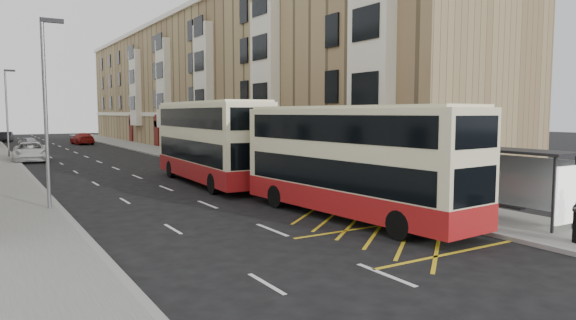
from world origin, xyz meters
TOP-DOWN VIEW (x-y plane):
  - ground at (0.00, 0.00)m, footprint 200.00×200.00m
  - pavement_right at (8.00, 30.00)m, footprint 4.00×120.00m
  - pavement_left at (-7.50, 30.00)m, footprint 3.00×120.00m
  - kerb_right at (6.00, 30.00)m, footprint 0.25×120.00m
  - kerb_left at (-6.00, 30.00)m, footprint 0.25×120.00m
  - road_markings at (0.00, 45.00)m, footprint 10.00×110.00m
  - terrace_right at (14.88, 45.38)m, footprint 10.75×79.00m
  - bus_shelter at (8.34, -0.39)m, footprint 1.65×4.25m
  - guard_railing at (6.25, 5.75)m, footprint 0.06×6.56m
  - street_lamp_near at (-6.35, 12.00)m, footprint 0.93×0.18m
  - street_lamp_far at (-6.35, 42.00)m, footprint 0.93×0.18m
  - double_decker_front at (3.75, 4.19)m, footprint 3.45×11.42m
  - double_decker_rear at (2.85, 16.47)m, footprint 3.35×12.29m
  - pedestrian_mid at (9.13, 1.80)m, footprint 0.85×0.72m
  - pedestrian_far at (7.26, 7.85)m, footprint 0.93×0.85m
  - white_van at (-4.97, 37.61)m, footprint 3.24×6.17m
  - car_silver at (-3.44, 56.87)m, footprint 2.51×4.04m
  - car_dark at (-5.20, 72.66)m, footprint 2.15×4.51m
  - car_red at (3.15, 60.64)m, footprint 2.59×5.46m

SIDE VIEW (x-z plane):
  - ground at x=0.00m, z-range 0.00..0.00m
  - road_markings at x=0.00m, z-range 0.00..0.01m
  - pavement_right at x=8.00m, z-range 0.00..0.15m
  - pavement_left at x=-7.50m, z-range 0.00..0.15m
  - kerb_right at x=6.00m, z-range 0.00..0.15m
  - kerb_left at x=-6.00m, z-range 0.00..0.15m
  - car_silver at x=-3.44m, z-range 0.00..1.28m
  - car_dark at x=-5.20m, z-range 0.00..1.43m
  - car_red at x=3.15m, z-range 0.00..1.54m
  - white_van at x=-4.97m, z-range 0.00..1.65m
  - guard_railing at x=6.25m, z-range 0.35..1.36m
  - pedestrian_far at x=7.26m, z-range 0.15..1.68m
  - pedestrian_mid at x=9.13m, z-range 0.15..1.73m
  - bus_shelter at x=8.34m, z-range 0.79..3.49m
  - double_decker_front at x=3.75m, z-range 0.04..4.53m
  - double_decker_rear at x=2.85m, z-range 0.04..4.90m
  - street_lamp_near at x=-6.35m, z-range 0.64..8.64m
  - street_lamp_far at x=-6.35m, z-range 0.64..8.64m
  - terrace_right at x=14.88m, z-range -0.10..15.15m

